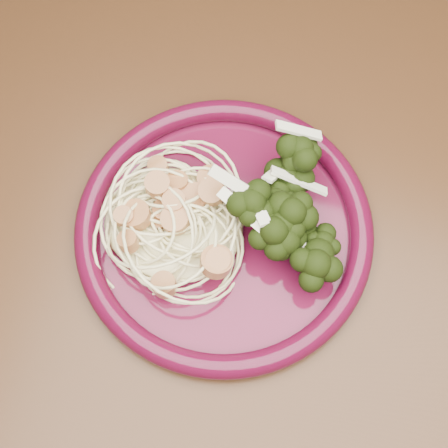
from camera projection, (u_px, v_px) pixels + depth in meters
The scene contains 6 objects.
dining_table at pixel (119, 255), 0.65m from camera, with size 1.20×0.80×0.75m.
dinner_plate at pixel (224, 229), 0.54m from camera, with size 0.30×0.30×0.02m.
spaghetti_pile at pixel (173, 219), 0.53m from camera, with size 0.12×0.11×0.03m, color #F8F0AD.
scallop_cluster at pixel (170, 202), 0.50m from camera, with size 0.12×0.12×0.04m, color #C58147, non-canonical shape.
broccoli_pile at pixel (288, 226), 0.52m from camera, with size 0.09×0.15×0.05m, color black.
onion_garnish at pixel (292, 210), 0.49m from camera, with size 0.06×0.09×0.05m, color #EDEBC9, non-canonical shape.
Camera 1 is at (0.17, -0.18, 1.26)m, focal length 50.00 mm.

